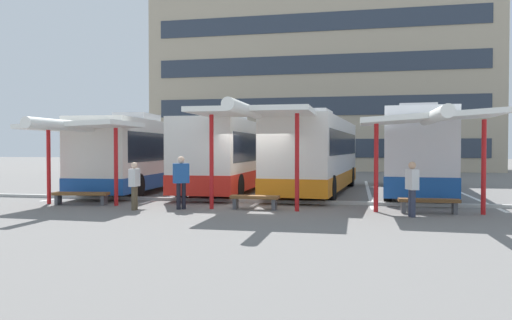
{
  "coord_description": "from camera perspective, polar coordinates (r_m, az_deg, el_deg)",
  "views": [
    {
      "loc": [
        3.53,
        -16.82,
        2.0
      ],
      "look_at": [
        -0.51,
        2.72,
        1.51
      ],
      "focal_mm": 34.38,
      "sensor_mm": 36.0,
      "label": 1
    }
  ],
  "objects": [
    {
      "name": "bench_1",
      "position": [
        16.03,
        -0.14,
        -4.57
      ],
      "size": [
        1.6,
        0.44,
        0.45
      ],
      "color": "brown",
      "rests_on": "ground"
    },
    {
      "name": "lane_stripe_4",
      "position": [
        23.84,
        22.76,
        -3.51
      ],
      "size": [
        0.16,
        14.0,
        0.01
      ],
      "primitive_type": "cube",
      "color": "white",
      "rests_on": "ground"
    },
    {
      "name": "lane_stripe_0",
      "position": [
        26.13,
        -14.85,
        -3.03
      ],
      "size": [
        0.16,
        14.0,
        0.01
      ],
      "primitive_type": "cube",
      "color": "white",
      "rests_on": "ground"
    },
    {
      "name": "coach_bus_1",
      "position": [
        22.86,
        -2.73,
        0.46
      ],
      "size": [
        2.68,
        10.92,
        3.52
      ],
      "color": "silver",
      "rests_on": "ground"
    },
    {
      "name": "waiting_passenger_0",
      "position": [
        14.92,
        17.7,
        -2.82
      ],
      "size": [
        0.36,
        0.51,
        1.61
      ],
      "color": "#33384C",
      "rests_on": "ground"
    },
    {
      "name": "waiting_passenger_1",
      "position": [
        16.16,
        -8.71,
        -2.14
      ],
      "size": [
        0.53,
        0.47,
        1.73
      ],
      "color": "black",
      "rests_on": "ground"
    },
    {
      "name": "lane_stripe_2",
      "position": [
        23.66,
        3.06,
        -3.44
      ],
      "size": [
        0.16,
        14.0,
        0.01
      ],
      "primitive_type": "cube",
      "color": "white",
      "rests_on": "ground"
    },
    {
      "name": "waiting_shelter_0",
      "position": [
        18.07,
        -20.07,
        3.54
      ],
      "size": [
        3.62,
        4.29,
        2.93
      ],
      "color": "red",
      "rests_on": "ground"
    },
    {
      "name": "bench_0",
      "position": [
        18.3,
        -19.69,
        -3.88
      ],
      "size": [
        1.99,
        0.68,
        0.45
      ],
      "color": "brown",
      "rests_on": "ground"
    },
    {
      "name": "coach_bus_0",
      "position": [
        24.35,
        -12.3,
        0.56
      ],
      "size": [
        3.23,
        12.19,
        3.55
      ],
      "color": "silver",
      "rests_on": "ground"
    },
    {
      "name": "platform_kerb",
      "position": [
        17.99,
        0.29,
        -4.79
      ],
      "size": [
        44.0,
        0.24,
        0.12
      ],
      "primitive_type": "cube",
      "color": "#ADADA8",
      "rests_on": "ground"
    },
    {
      "name": "coach_bus_2",
      "position": [
        22.27,
        7.08,
        0.58
      ],
      "size": [
        3.43,
        11.17,
        3.61
      ],
      "color": "silver",
      "rests_on": "ground"
    },
    {
      "name": "ground_plane",
      "position": [
        17.3,
        -0.18,
        -5.24
      ],
      "size": [
        160.0,
        160.0,
        0.0
      ],
      "primitive_type": "plane",
      "color": "slate"
    },
    {
      "name": "waiting_shelter_2",
      "position": [
        15.65,
        19.63,
        4.45
      ],
      "size": [
        4.14,
        4.43,
        3.14
      ],
      "color": "red",
      "rests_on": "ground"
    },
    {
      "name": "bench_2",
      "position": [
        15.92,
        19.46,
        -4.67
      ],
      "size": [
        1.81,
        0.45,
        0.45
      ],
      "color": "brown",
      "rests_on": "ground"
    },
    {
      "name": "coach_bus_3",
      "position": [
        23.14,
        18.11,
        0.79
      ],
      "size": [
        3.41,
        11.88,
        3.81
      ],
      "color": "silver",
      "rests_on": "ground"
    },
    {
      "name": "waiting_shelter_1",
      "position": [
        15.53,
        -0.5,
        5.41
      ],
      "size": [
        3.82,
        4.68,
        3.33
      ],
      "color": "red",
      "rests_on": "ground"
    },
    {
      "name": "lane_stripe_3",
      "position": [
        23.4,
        12.95,
        -3.53
      ],
      "size": [
        0.16,
        14.0,
        0.01
      ],
      "primitive_type": "cube",
      "color": "white",
      "rests_on": "ground"
    },
    {
      "name": "waiting_passenger_2",
      "position": [
        16.27,
        -13.96,
        -2.6
      ],
      "size": [
        0.24,
        0.45,
        1.55
      ],
      "color": "brown",
      "rests_on": "ground"
    },
    {
      "name": "lane_stripe_1",
      "position": [
        24.59,
        -6.35,
        -3.27
      ],
      "size": [
        0.16,
        14.0,
        0.01
      ],
      "primitive_type": "cube",
      "color": "white",
      "rests_on": "ground"
    },
    {
      "name": "terminal_building",
      "position": [
        48.67,
        7.52,
        11.94
      ],
      "size": [
        30.81,
        10.44,
        24.53
      ],
      "color": "tan",
      "rests_on": "ground"
    }
  ]
}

